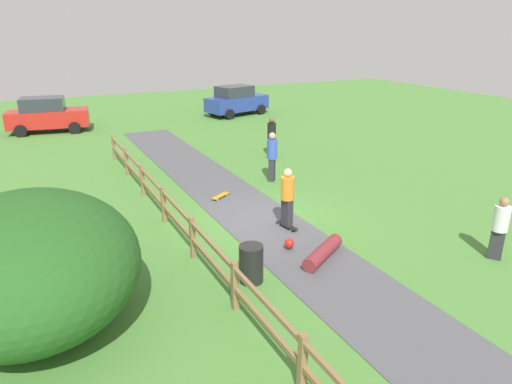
% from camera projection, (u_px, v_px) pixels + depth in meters
% --- Properties ---
extents(ground_plane, '(60.00, 60.00, 0.00)m').
position_uv_depth(ground_plane, '(260.00, 221.00, 13.90)').
color(ground_plane, '#4C8438').
extents(asphalt_path, '(2.40, 28.00, 0.02)m').
position_uv_depth(asphalt_path, '(260.00, 220.00, 13.90)').
color(asphalt_path, '#515156').
rests_on(asphalt_path, ground_plane).
extents(wooden_fence, '(0.12, 18.12, 1.10)m').
position_uv_depth(wooden_fence, '(177.00, 216.00, 12.57)').
color(wooden_fence, olive).
rests_on(wooden_fence, ground_plane).
extents(bush_large, '(4.06, 4.87, 2.61)m').
position_uv_depth(bush_large, '(31.00, 263.00, 8.73)').
color(bush_large, '#23561E').
rests_on(bush_large, ground_plane).
extents(trash_bin, '(0.56, 0.56, 0.90)m').
position_uv_depth(trash_bin, '(251.00, 264.00, 10.47)').
color(trash_bin, black).
rests_on(trash_bin, ground_plane).
extents(skater_riding, '(0.43, 0.82, 1.80)m').
position_uv_depth(skater_riding, '(287.00, 195.00, 13.04)').
color(skater_riding, black).
rests_on(skater_riding, asphalt_path).
extents(skater_fallen, '(1.62, 1.54, 0.36)m').
position_uv_depth(skater_fallen, '(320.00, 252.00, 11.57)').
color(skater_fallen, maroon).
rests_on(skater_fallen, asphalt_path).
extents(skateboard_loose, '(0.79, 0.59, 0.08)m').
position_uv_depth(skateboard_loose, '(220.00, 196.00, 15.70)').
color(skateboard_loose, '#BF8C19').
rests_on(skateboard_loose, asphalt_path).
extents(bystander_blue, '(0.54, 0.54, 1.88)m').
position_uv_depth(bystander_blue, '(272.00, 154.00, 17.16)').
color(bystander_blue, '#2D2D33').
rests_on(bystander_blue, ground_plane).
extents(bystander_white, '(0.53, 0.53, 1.66)m').
position_uv_depth(bystander_white, '(500.00, 226.00, 11.35)').
color(bystander_white, '#2D2D33').
rests_on(bystander_white, ground_plane).
extents(bystander_black, '(0.40, 0.40, 1.79)m').
position_uv_depth(bystander_black, '(272.00, 135.00, 20.41)').
color(bystander_black, '#2D2D33').
rests_on(bystander_black, ground_plane).
extents(parked_car_red, '(4.42, 2.53, 1.92)m').
position_uv_depth(parked_car_red, '(47.00, 115.00, 25.27)').
color(parked_car_red, red).
rests_on(parked_car_red, ground_plane).
extents(parked_car_blue, '(4.50, 2.79, 1.92)m').
position_uv_depth(parked_car_blue, '(236.00, 101.00, 30.16)').
color(parked_car_blue, '#283D99').
rests_on(parked_car_blue, ground_plane).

